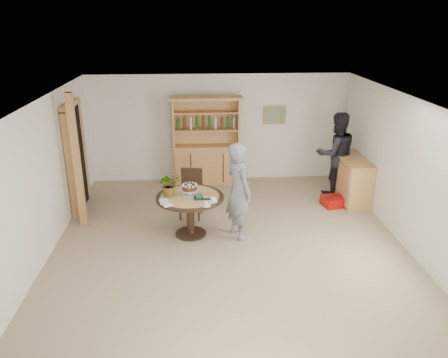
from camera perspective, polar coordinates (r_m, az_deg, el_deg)
ground at (r=7.47m, az=0.80°, el=-9.37°), size 7.00×7.00×0.00m
room_shell at (r=6.78m, az=0.89°, el=3.50°), size 6.04×7.04×2.52m
doorway at (r=9.17m, az=-18.81°, el=2.86°), size 0.13×1.10×2.18m
pine_post at (r=8.33m, az=-18.68°, el=2.17°), size 0.12×0.12×2.50m
hutch at (r=10.16m, az=-2.28°, el=3.19°), size 1.62×0.54×2.04m
sideboard at (r=9.63m, az=16.35°, el=-0.04°), size 0.54×1.26×0.94m
dining_table at (r=7.75m, az=-4.45°, el=-3.26°), size 1.20×1.20×0.76m
dining_chair at (r=8.54m, az=-4.31°, el=-1.42°), size 0.48×0.48×0.95m
birthday_cake at (r=7.69m, az=-4.51°, el=-1.21°), size 0.30×0.30×0.20m
flower_vase at (r=7.67m, az=-7.14°, el=-0.66°), size 0.47×0.44×0.42m
gift_tray at (r=7.57m, az=-2.87°, el=-2.35°), size 0.30×0.20×0.08m
coffee_cup_a at (r=7.42m, az=-1.42°, el=-2.69°), size 0.15×0.15×0.09m
coffee_cup_b at (r=7.26m, az=-2.31°, el=-3.28°), size 0.15×0.15×0.08m
napkins at (r=7.42m, az=-7.68°, el=-3.10°), size 0.24×0.33×0.03m
teen_boy at (r=7.59m, az=1.92°, el=-1.54°), size 0.65×0.75×1.75m
adult_person at (r=9.78m, az=14.40°, el=3.21°), size 0.98×0.82×1.83m
red_suitcase at (r=9.41m, az=14.55°, el=-2.77°), size 0.67×0.51×0.21m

